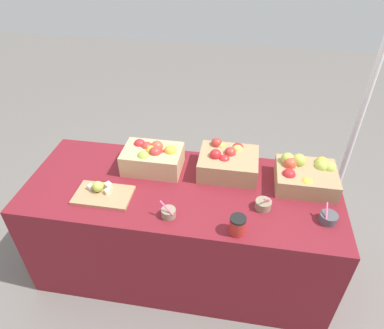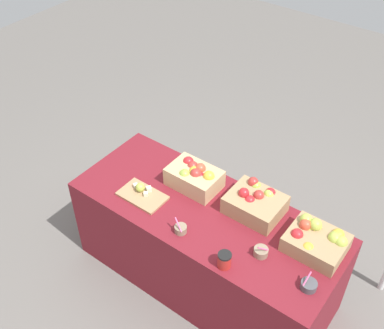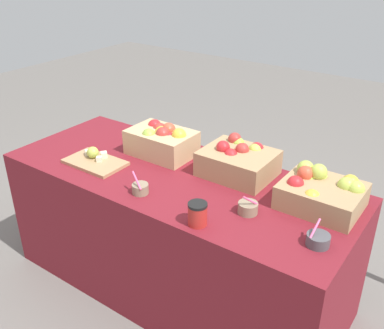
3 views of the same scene
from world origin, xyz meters
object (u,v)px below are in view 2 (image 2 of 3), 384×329
object	(u,v)px
sample_bowl_near	(181,229)
apple_crate_right	(195,176)
apple_crate_left	(317,240)
sample_bowl_far	(309,285)
apple_crate_middle	(255,202)
sample_bowl_mid	(261,252)
cutting_board_front	(142,194)
coffee_cup	(224,260)

from	to	relation	value
sample_bowl_near	apple_crate_right	bearing A→B (deg)	115.06
apple_crate_left	sample_bowl_far	distance (m)	0.32
apple_crate_middle	sample_bowl_far	distance (m)	0.67
apple_crate_left	sample_bowl_mid	size ratio (longest dim) A/B	3.39
apple_crate_middle	apple_crate_right	world-z (taller)	apple_crate_right
sample_bowl_mid	apple_crate_middle	bearing A→B (deg)	126.91
apple_crate_middle	sample_bowl_near	size ratio (longest dim) A/B	3.32
cutting_board_front	sample_bowl_far	bearing A→B (deg)	0.18
cutting_board_front	coffee_cup	world-z (taller)	coffee_cup
apple_crate_left	sample_bowl_near	world-z (taller)	apple_crate_left
apple_crate_right	sample_bowl_mid	size ratio (longest dim) A/B	3.51
apple_crate_right	apple_crate_middle	bearing A→B (deg)	5.25
sample_bowl_far	coffee_cup	bearing A→B (deg)	-161.49
apple_crate_right	sample_bowl_far	xyz separation A→B (m)	(1.04, -0.30, -0.06)
sample_bowl_near	sample_bowl_far	distance (m)	0.86
apple_crate_middle	sample_bowl_mid	bearing A→B (deg)	-53.09
sample_bowl_mid	coffee_cup	world-z (taller)	same
apple_crate_right	sample_bowl_mid	world-z (taller)	apple_crate_right
sample_bowl_mid	sample_bowl_far	size ratio (longest dim) A/B	1.03
apple_crate_middle	cutting_board_front	xyz separation A→B (m)	(-0.70, -0.35, -0.06)
apple_crate_left	sample_bowl_mid	xyz separation A→B (m)	(-0.24, -0.25, -0.05)
sample_bowl_far	coffee_cup	xyz separation A→B (m)	(-0.48, -0.16, 0.03)
apple_crate_left	apple_crate_right	bearing A→B (deg)	179.67
cutting_board_front	sample_bowl_far	distance (m)	1.27
apple_crate_middle	sample_bowl_near	distance (m)	0.53
apple_crate_right	sample_bowl_near	bearing A→B (deg)	-64.94
cutting_board_front	sample_bowl_mid	distance (m)	0.93
sample_bowl_near	coffee_cup	xyz separation A→B (m)	(0.37, -0.06, 0.03)
apple_crate_left	coffee_cup	world-z (taller)	apple_crate_left
sample_bowl_far	coffee_cup	world-z (taller)	coffee_cup
apple_crate_middle	apple_crate_left	bearing A→B (deg)	-5.95
cutting_board_front	sample_bowl_far	size ratio (longest dim) A/B	3.26
apple_crate_left	apple_crate_right	world-z (taller)	apple_crate_right
apple_crate_left	cutting_board_front	distance (m)	1.21
sample_bowl_near	sample_bowl_mid	distance (m)	0.53
apple_crate_right	coffee_cup	size ratio (longest dim) A/B	3.50
apple_crate_middle	sample_bowl_mid	xyz separation A→B (m)	(0.23, -0.30, -0.05)
sample_bowl_near	sample_bowl_mid	world-z (taller)	sample_bowl_near
sample_bowl_near	coffee_cup	distance (m)	0.38
apple_crate_left	apple_crate_right	distance (m)	0.94
cutting_board_front	coffee_cup	distance (m)	0.81
sample_bowl_near	sample_bowl_far	bearing A→B (deg)	6.96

